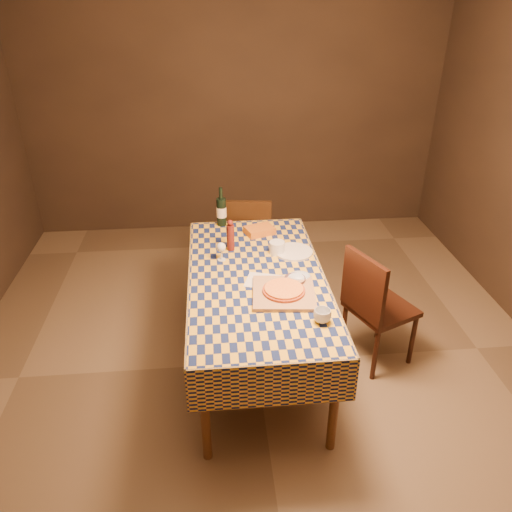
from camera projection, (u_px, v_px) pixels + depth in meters
name	position (u px, v px, depth m)	size (l,w,h in m)	color
room	(257.00, 198.00, 3.16)	(5.00, 5.10, 2.70)	brown
dining_table	(257.00, 285.00, 3.48)	(0.94, 1.84, 0.77)	brown
cutting_board	(284.00, 293.00, 3.23)	(0.40, 0.40, 0.03)	#A77A4E
pizza	(284.00, 290.00, 3.21)	(0.36, 0.36, 0.03)	#9D3C1A
pepper_mill	(230.00, 236.00, 3.73)	(0.07, 0.07, 0.24)	#501612
bowl	(295.00, 281.00, 3.34)	(0.14, 0.14, 0.04)	#5E464F
wine_glass	(221.00, 248.00, 3.59)	(0.07, 0.07, 0.14)	silver
wine_bottle	(221.00, 211.00, 4.11)	(0.11, 0.11, 0.33)	black
deli_tub	(277.00, 248.00, 3.71)	(0.11, 0.11, 0.09)	silver
takeout_container	(260.00, 230.00, 4.01)	(0.22, 0.16, 0.06)	#C96A1A
white_plate	(293.00, 252.00, 3.73)	(0.29, 0.29, 0.02)	silver
tumbler	(322.00, 316.00, 2.95)	(0.11, 0.11, 0.08)	silver
flour_patch	(265.00, 281.00, 3.38)	(0.26, 0.20, 0.00)	silver
flour_bag	(299.00, 276.00, 3.40)	(0.16, 0.12, 0.05)	#ACC2DC
chair_far	(248.00, 238.00, 4.50)	(0.47, 0.47, 0.93)	black
chair_right	(374.00, 303.00, 3.58)	(0.56, 0.56, 0.93)	black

